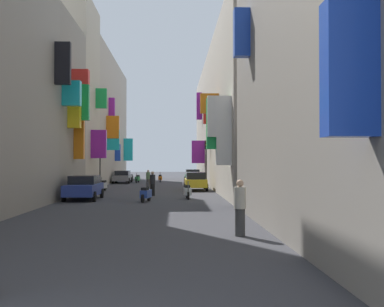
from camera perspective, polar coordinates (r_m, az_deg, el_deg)
The scene contains 21 objects.
ground_plane at distance 34.87m, azimuth -5.25°, elevation -4.89°, with size 140.00×140.00×0.00m, color #38383D.
building_left_mid_a at distance 32.88m, azimuth -19.63°, elevation 5.44°, with size 7.25×7.93×12.04m.
building_left_mid_b at distance 40.05m, azimuth -16.52°, elevation 6.92°, with size 7.25×6.58×15.74m.
building_left_mid_c at distance 54.34m, azimuth -12.66°, elevation 3.95°, with size 7.29×23.02×14.10m.
building_right_mid_b at distance 27.23m, azimuth 11.00°, elevation 10.85°, with size 7.35×3.62×16.00m.
building_right_mid_c at distance 46.83m, azimuth 5.36°, elevation 3.89°, with size 7.35×36.99×12.74m.
parked_car_blue at distance 28.95m, azimuth -13.39°, elevation -4.11°, with size 1.95×4.25×1.49m.
parked_car_grey at distance 50.68m, azimuth -8.72°, elevation -2.86°, with size 1.89×4.30×1.35m.
parked_car_green at distance 51.45m, azimuth 0.06°, elevation -2.79°, with size 1.86×4.09×1.48m.
parked_car_yellow at distance 37.30m, azimuth 0.44°, elevation -3.45°, with size 1.89×4.11×1.49m.
scooter_white at distance 28.85m, azimuth -0.56°, elevation -4.78°, with size 0.49×1.79×1.13m.
scooter_silver at distance 36.88m, azimuth -11.10°, elevation -3.95°, with size 0.54×1.85×1.13m.
scooter_black at distance 54.17m, azimuth -7.84°, elevation -3.02°, with size 0.82×1.90×1.13m.
scooter_orange at distance 52.40m, azimuth -4.02°, elevation -3.09°, with size 0.48×1.94×1.13m.
scooter_blue at distance 26.81m, azimuth -5.82°, elevation -5.07°, with size 0.66×1.80×1.13m.
scooter_green at distance 51.06m, azimuth -6.85°, elevation -3.14°, with size 0.54×1.94×1.13m.
pedestrian_near_left at distance 14.53m, azimuth 6.04°, elevation -6.78°, with size 0.43×0.43×1.78m.
pedestrian_near_right at distance 41.04m, azimuth -5.52°, elevation -3.19°, with size 0.54×0.54×1.61m.
pedestrian_mid_street at distance 31.33m, azimuth -4.97°, elevation -3.79°, with size 0.42×0.42×1.68m.
traffic_light_near_corner at distance 39.85m, azimuth -11.47°, elevation -0.48°, with size 0.26×0.34×3.97m.
traffic_light_far_corner at distance 40.23m, azimuth 1.79°, elevation -0.28°, with size 0.26×0.34×4.22m.
Camera 1 is at (1.84, -4.75, 2.35)m, focal length 42.50 mm.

